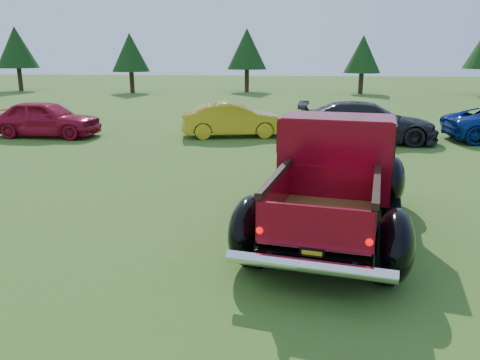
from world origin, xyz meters
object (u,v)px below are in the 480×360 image
at_px(tree_mid_left, 247,49).
at_px(show_car_grey, 367,122).
at_px(tree_west, 130,53).
at_px(show_car_yellow, 234,120).
at_px(tree_far_west, 16,47).
at_px(tree_mid_right, 363,54).
at_px(show_car_red, 46,118).
at_px(pickup_truck, 335,174).

xyz_separation_m(tree_mid_left, show_car_grey, (6.30, -21.96, -2.68)).
distance_m(tree_west, show_car_yellow, 22.20).
xyz_separation_m(tree_far_west, tree_west, (10.00, -1.00, -0.41)).
height_order(tree_mid_right, show_car_grey, tree_mid_right).
relative_size(tree_west, tree_mid_right, 1.05).
xyz_separation_m(tree_west, show_car_grey, (15.30, -19.96, -2.41)).
bearing_deg(tree_mid_right, tree_far_west, 180.00).
xyz_separation_m(tree_mid_right, show_car_red, (-14.50, -21.16, -2.29)).
bearing_deg(tree_mid_left, show_car_grey, -73.99).
height_order(tree_mid_left, show_car_grey, tree_mid_left).
distance_m(pickup_truck, show_car_yellow, 9.58).
bearing_deg(pickup_truck, show_car_yellow, 118.48).
xyz_separation_m(tree_far_west, tree_mid_right, (28.00, -0.00, -0.55)).
height_order(pickup_truck, show_car_red, pickup_truck).
bearing_deg(show_car_yellow, show_car_red, 84.42).
height_order(tree_far_west, pickup_truck, tree_far_west).
bearing_deg(tree_far_west, pickup_truck, -51.53).
bearing_deg(show_car_red, tree_mid_left, -11.98).
distance_m(tree_west, tree_mid_left, 9.22).
bearing_deg(tree_far_west, show_car_grey, -39.63).
distance_m(tree_mid_left, tree_mid_right, 9.06).
bearing_deg(tree_mid_right, show_car_grey, -97.34).
height_order(tree_far_west, show_car_yellow, tree_far_west).
distance_m(show_car_red, show_car_grey, 11.80).
distance_m(tree_mid_left, show_car_yellow, 21.63).
height_order(pickup_truck, show_car_grey, pickup_truck).
height_order(tree_west, show_car_red, tree_west).
bearing_deg(show_car_yellow, show_car_grey, -108.34).
distance_m(tree_west, show_car_red, 20.61).
height_order(pickup_truck, show_car_yellow, pickup_truck).
bearing_deg(show_car_grey, pickup_truck, 172.46).
bearing_deg(tree_far_west, show_car_red, -57.47).
bearing_deg(tree_far_west, tree_west, -5.71).
distance_m(show_car_yellow, show_car_grey, 4.83).
height_order(tree_far_west, tree_west, tree_far_west).
height_order(show_car_yellow, show_car_grey, show_car_grey).
xyz_separation_m(tree_far_west, tree_mid_left, (19.00, 1.00, -0.14)).
distance_m(pickup_truck, show_car_red, 12.99).
bearing_deg(tree_west, show_car_red, -80.15).
distance_m(tree_west, tree_mid_right, 18.03).
bearing_deg(show_car_grey, show_car_red, 95.68).
xyz_separation_m(tree_mid_right, show_car_grey, (-2.70, -20.96, -2.27)).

